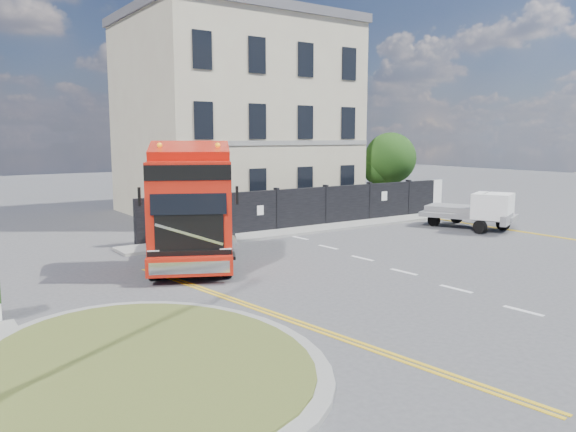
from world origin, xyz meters
TOP-DOWN VIEW (x-y plane):
  - ground at (0.00, 0.00)m, footprint 120.00×120.00m
  - traffic_island at (-7.00, -3.00)m, footprint 6.80×6.80m
  - hoarding_fence at (6.55, 9.00)m, footprint 18.80×0.25m
  - georgian_building at (6.00, 16.50)m, footprint 12.30×10.30m
  - tree at (14.38, 12.10)m, footprint 3.20×3.20m
  - pavement_far at (6.00, 8.10)m, footprint 20.00×1.60m
  - truck at (-2.65, 4.24)m, footprint 5.46×7.47m
  - flatbed_pickup at (12.32, 3.45)m, footprint 3.43×4.92m

SIDE VIEW (x-z plane):
  - ground at x=0.00m, z-range 0.00..0.00m
  - pavement_far at x=6.00m, z-range 0.00..0.12m
  - traffic_island at x=-7.00m, z-range 0.00..0.16m
  - hoarding_fence at x=6.55m, z-range 0.00..2.00m
  - flatbed_pickup at x=12.32m, z-range 0.07..1.93m
  - truck at x=-2.65m, z-range -0.22..4.00m
  - tree at x=14.38m, z-range 0.65..5.45m
  - georgian_building at x=6.00m, z-range -0.63..12.17m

